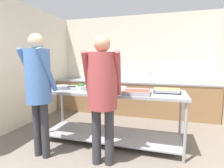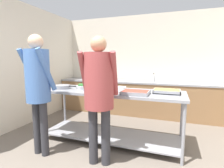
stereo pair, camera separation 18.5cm
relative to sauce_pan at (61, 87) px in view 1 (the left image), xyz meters
The scene contains 13 objects.
wall_rear 2.45m from the sauce_pan, 66.76° to the left, with size 4.33×0.06×2.65m.
wall_left 1.27m from the sauce_pan, 165.70° to the left, with size 0.06×3.97×2.65m.
back_counter 2.15m from the sauce_pan, 62.78° to the left, with size 4.17×0.65×0.88m.
serving_counter 0.97m from the sauce_pan, ahead, with size 2.45×0.80×0.91m.
sauce_pan is the anchor object (origin of this frame).
broccoli_bowl 0.37m from the sauce_pan, 15.17° to the left, with size 0.21×0.21×0.10m.
serving_tray_greens 0.69m from the sauce_pan, ahead, with size 0.39×0.32×0.05m.
plate_stack 1.06m from the sauce_pan, 14.05° to the left, with size 0.23×0.23×0.05m.
serving_tray_roast 1.39m from the sauce_pan, ahead, with size 0.41×0.33×0.05m.
serving_tray_vegetables 1.83m from the sauce_pan, ahead, with size 0.41×0.31×0.05m.
guest_serving_left 1.16m from the sauce_pan, 30.05° to the right, with size 0.53×0.41×1.74m.
guest_serving_right 0.67m from the sauce_pan, 84.84° to the right, with size 0.48×0.39×1.79m.
water_bottle 2.29m from the sauce_pan, 51.08° to the left, with size 0.08×0.08×0.22m.
Camera 1 is at (0.79, -1.09, 1.42)m, focal length 28.00 mm.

